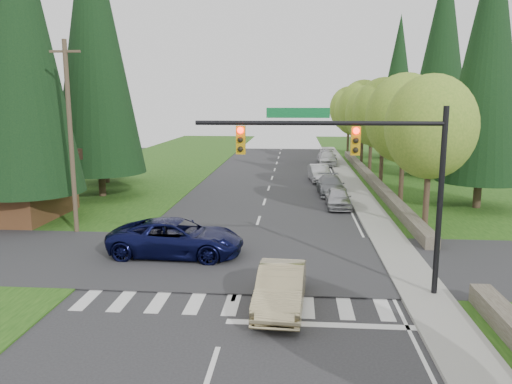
# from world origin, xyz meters

# --- Properties ---
(ground) EXTENTS (120.00, 120.00, 0.00)m
(ground) POSITION_xyz_m (0.00, 0.00, 0.00)
(ground) COLOR #28282B
(ground) RESTS_ON ground
(grass_east) EXTENTS (14.00, 110.00, 0.06)m
(grass_east) POSITION_xyz_m (13.00, 20.00, 0.03)
(grass_east) COLOR #1C4412
(grass_east) RESTS_ON ground
(grass_west) EXTENTS (14.00, 110.00, 0.06)m
(grass_west) POSITION_xyz_m (-13.00, 20.00, 0.03)
(grass_west) COLOR #1C4412
(grass_west) RESTS_ON ground
(cross_street) EXTENTS (120.00, 8.00, 0.10)m
(cross_street) POSITION_xyz_m (0.00, 8.00, 0.00)
(cross_street) COLOR #28282B
(cross_street) RESTS_ON ground
(sidewalk_east) EXTENTS (1.80, 80.00, 0.13)m
(sidewalk_east) POSITION_xyz_m (6.90, 22.00, 0.07)
(sidewalk_east) COLOR gray
(sidewalk_east) RESTS_ON ground
(curb_east) EXTENTS (0.20, 80.00, 0.13)m
(curb_east) POSITION_xyz_m (6.05, 22.00, 0.07)
(curb_east) COLOR gray
(curb_east) RESTS_ON ground
(stone_wall_north) EXTENTS (0.70, 40.00, 0.70)m
(stone_wall_north) POSITION_xyz_m (8.60, 30.00, 0.35)
(stone_wall_north) COLOR #4C4438
(stone_wall_north) RESTS_ON ground
(traffic_signal) EXTENTS (8.70, 0.37, 6.80)m
(traffic_signal) POSITION_xyz_m (4.37, 4.50, 4.98)
(traffic_signal) COLOR black
(traffic_signal) RESTS_ON ground
(brown_building) EXTENTS (8.40, 8.40, 5.40)m
(brown_building) POSITION_xyz_m (-15.00, 15.00, 3.14)
(brown_building) COLOR #4C2D19
(brown_building) RESTS_ON ground
(utility_pole) EXTENTS (1.60, 0.24, 10.00)m
(utility_pole) POSITION_xyz_m (-9.50, 12.00, 5.14)
(utility_pole) COLOR #473828
(utility_pole) RESTS_ON ground
(decid_tree_0) EXTENTS (4.80, 4.80, 8.37)m
(decid_tree_0) POSITION_xyz_m (9.20, 14.00, 5.60)
(decid_tree_0) COLOR #38281C
(decid_tree_0) RESTS_ON ground
(decid_tree_1) EXTENTS (5.20, 5.20, 8.80)m
(decid_tree_1) POSITION_xyz_m (9.30, 21.00, 5.80)
(decid_tree_1) COLOR #38281C
(decid_tree_1) RESTS_ON ground
(decid_tree_2) EXTENTS (5.00, 5.00, 8.82)m
(decid_tree_2) POSITION_xyz_m (9.10, 28.00, 5.93)
(decid_tree_2) COLOR #38281C
(decid_tree_2) RESTS_ON ground
(decid_tree_3) EXTENTS (5.00, 5.00, 8.55)m
(decid_tree_3) POSITION_xyz_m (9.20, 35.00, 5.66)
(decid_tree_3) COLOR #38281C
(decid_tree_3) RESTS_ON ground
(decid_tree_4) EXTENTS (5.40, 5.40, 9.18)m
(decid_tree_4) POSITION_xyz_m (9.30, 42.00, 6.06)
(decid_tree_4) COLOR #38281C
(decid_tree_4) RESTS_ON ground
(decid_tree_5) EXTENTS (4.80, 4.80, 8.30)m
(decid_tree_5) POSITION_xyz_m (9.10, 49.00, 5.53)
(decid_tree_5) COLOR #38281C
(decid_tree_5) RESTS_ON ground
(decid_tree_6) EXTENTS (5.20, 5.20, 8.86)m
(decid_tree_6) POSITION_xyz_m (9.20, 56.00, 5.86)
(decid_tree_6) COLOR #38281C
(decid_tree_6) RESTS_ON ground
(conifer_w_a) EXTENTS (6.12, 6.12, 19.80)m
(conifer_w_a) POSITION_xyz_m (-13.00, 14.00, 10.79)
(conifer_w_a) COLOR #38281C
(conifer_w_a) RESTS_ON ground
(conifer_w_b) EXTENTS (5.44, 5.44, 17.80)m
(conifer_w_b) POSITION_xyz_m (-16.00, 18.00, 9.79)
(conifer_w_b) COLOR #38281C
(conifer_w_b) RESTS_ON ground
(conifer_w_c) EXTENTS (6.46, 6.46, 20.80)m
(conifer_w_c) POSITION_xyz_m (-12.00, 22.00, 11.29)
(conifer_w_c) COLOR #38281C
(conifer_w_c) RESTS_ON ground
(conifer_w_e) EXTENTS (5.78, 5.78, 18.80)m
(conifer_w_e) POSITION_xyz_m (-14.00, 28.00, 10.29)
(conifer_w_e) COLOR #38281C
(conifer_w_e) RESTS_ON ground
(conifer_e_a) EXTENTS (5.44, 5.44, 17.80)m
(conifer_e_a) POSITION_xyz_m (14.00, 20.00, 9.79)
(conifer_e_a) COLOR #38281C
(conifer_e_a) RESTS_ON ground
(conifer_e_b) EXTENTS (6.12, 6.12, 19.80)m
(conifer_e_b) POSITION_xyz_m (15.00, 34.00, 10.79)
(conifer_e_b) COLOR #38281C
(conifer_e_b) RESTS_ON ground
(conifer_e_c) EXTENTS (5.10, 5.10, 16.80)m
(conifer_e_c) POSITION_xyz_m (14.00, 48.00, 9.29)
(conifer_e_c) COLOR #38281C
(conifer_e_c) RESTS_ON ground
(sedan_champagne) EXTENTS (1.79, 4.51, 1.46)m
(sedan_champagne) POSITION_xyz_m (1.70, 3.00, 0.73)
(sedan_champagne) COLOR #C7B684
(sedan_champagne) RESTS_ON ground
(suv_navy) EXTENTS (6.15, 3.02, 1.68)m
(suv_navy) POSITION_xyz_m (-3.19, 8.46, 0.84)
(suv_navy) COLOR #0A0D35
(suv_navy) RESTS_ON ground
(parked_car_a) EXTENTS (1.60, 3.92, 1.33)m
(parked_car_a) POSITION_xyz_m (4.97, 19.45, 0.67)
(parked_car_a) COLOR #B8B9BE
(parked_car_a) RESTS_ON ground
(parked_car_b) EXTENTS (2.14, 4.80, 1.37)m
(parked_car_b) POSITION_xyz_m (4.80, 24.17, 0.68)
(parked_car_b) COLOR slate
(parked_car_b) RESTS_ON ground
(parked_car_c) EXTENTS (1.96, 4.55, 1.46)m
(parked_car_c) POSITION_xyz_m (4.20, 30.29, 0.73)
(parked_car_c) COLOR silver
(parked_car_c) RESTS_ON ground
(parked_car_d) EXTENTS (2.01, 4.62, 1.55)m
(parked_car_d) POSITION_xyz_m (5.60, 41.15, 0.78)
(parked_car_d) COLOR white
(parked_car_d) RESTS_ON ground
(parked_car_e) EXTENTS (2.16, 5.07, 1.46)m
(parked_car_e) POSITION_xyz_m (5.60, 43.00, 0.73)
(parked_car_e) COLOR #A2A2A6
(parked_car_e) RESTS_ON ground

